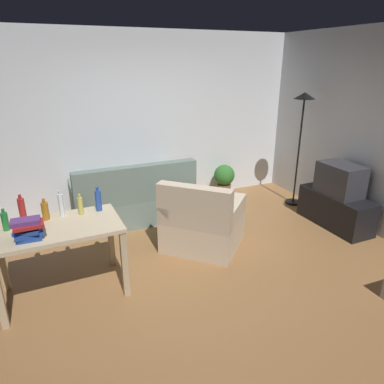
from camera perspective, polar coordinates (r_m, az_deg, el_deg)
The scene contains 17 objects.
ground_plane at distance 4.19m, azimuth 1.55°, elevation -12.22°, with size 5.20×4.40×0.02m, color olive.
wall_rear at distance 5.65m, azimuth -8.07°, elevation 11.21°, with size 5.20×0.10×2.70m, color silver.
wall_right at distance 5.28m, azimuth 28.45°, elevation 8.25°, with size 0.10×4.40×2.70m, color silver.
couch at distance 5.27m, azimuth -9.48°, elevation -1.38°, with size 1.72×0.84×0.92m.
tv_stand at distance 5.47m, azimuth 22.32°, elevation -2.67°, with size 0.44×1.10×0.48m.
tv at distance 5.32m, azimuth 23.02°, elevation 1.89°, with size 0.41×0.60×0.44m.
torchiere_lamp at distance 5.79m, azimuth 17.51°, elevation 11.32°, with size 0.32×0.32×1.81m.
desk at distance 3.70m, azimuth -20.93°, elevation -6.73°, with size 1.21×0.72×0.76m.
potted_plant at distance 6.13m, azimuth 5.26°, elevation 2.24°, with size 0.36×0.36×0.57m.
armchair at distance 4.45m, azimuth 1.62°, elevation -5.21°, with size 1.23×1.23×0.92m.
bottle_green at distance 3.73m, azimuth -28.15°, elevation -4.20°, with size 0.06×0.06×0.22m.
bottle_red at distance 3.79m, azimuth -25.91°, elevation -2.73°, with size 0.06×0.06×0.30m.
bottle_amber at distance 3.80m, azimuth -22.80°, elevation -2.82°, with size 0.07×0.07×0.22m.
bottle_clear at distance 3.83m, azimuth -20.54°, elevation -1.93°, with size 0.05×0.05×0.27m.
bottle_squat at distance 3.80m, azimuth -17.71°, elevation -2.11°, with size 0.05×0.05×0.22m.
bottle_blue at distance 3.84m, azimuth -15.01°, elevation -1.29°, with size 0.06×0.06×0.27m.
book_stack at distance 3.45m, azimuth -25.20°, elevation -5.53°, with size 0.27×0.20×0.20m.
Camera 1 is at (-1.52, -3.17, 2.27)m, focal length 32.75 mm.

